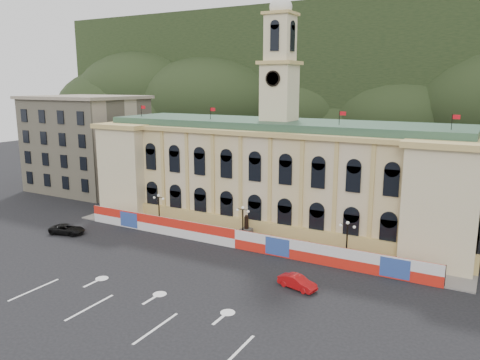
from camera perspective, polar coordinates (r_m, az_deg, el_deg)
The scene contains 13 objects.
ground at distance 49.73m, azimuth -9.39°, elevation -13.34°, with size 260.00×260.00×0.00m, color black.
lane_markings at distance 46.34m, azimuth -13.37°, elevation -15.46°, with size 26.00×10.00×0.02m, color white, non-canonical shape.
hill_ridge at distance 159.55m, azimuth 19.14°, elevation 10.53°, with size 230.00×80.00×64.00m.
city_hall at distance 70.03m, azimuth 4.54°, elevation 0.89°, with size 56.20×17.60×37.10m.
side_building_left at distance 97.94m, azimuth -18.16°, elevation 4.30°, with size 21.00×17.00×18.60m.
hoarding_fence at distance 60.83m, azimuth -0.49°, elevation -7.17°, with size 50.00×0.44×2.50m.
pavement at distance 63.46m, azimuth 0.67°, elevation -7.48°, with size 56.00×5.50×0.16m, color slate.
statue at distance 63.31m, azimuth 0.78°, elevation -6.47°, with size 1.40×1.40×3.72m.
lamp_left at distance 69.47m, azimuth -9.85°, elevation -3.37°, with size 1.96×0.44×5.15m.
lamp_center at distance 61.91m, azimuth 0.34°, elevation -5.06°, with size 1.96×0.44×5.15m.
lamp_right at distance 56.84m, azimuth 12.91°, elevation -6.91°, with size 1.96×0.44×5.15m.
red_sedan at distance 49.97m, azimuth 7.00°, elevation -12.26°, with size 4.45×2.42×1.39m, color #A80C0E.
black_suv at distance 70.81m, azimuth -20.32°, elevation -5.66°, with size 5.42×3.51×1.39m, color black.
Camera 1 is at (28.50, -34.99, 20.89)m, focal length 35.00 mm.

